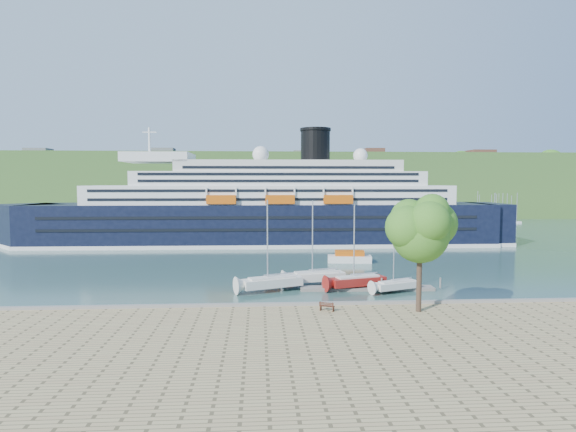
# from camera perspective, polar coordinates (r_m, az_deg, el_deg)

# --- Properties ---
(ground) EXTENTS (400.00, 400.00, 0.00)m
(ground) POSITION_cam_1_polar(r_m,az_deg,el_deg) (49.70, 6.21, -11.47)
(ground) COLOR #294A43
(ground) RESTS_ON ground
(far_hillside) EXTENTS (400.00, 50.00, 24.00)m
(far_hillside) POSITION_cam_1_polar(r_m,az_deg,el_deg) (192.38, -1.05, 3.63)
(far_hillside) COLOR #315C24
(far_hillside) RESTS_ON ground
(quay_coping) EXTENTS (220.00, 0.50, 0.30)m
(quay_coping) POSITION_cam_1_polar(r_m,az_deg,el_deg) (49.21, 6.26, -10.25)
(quay_coping) COLOR slate
(quay_coping) RESTS_ON promenade
(cruise_ship) EXTENTS (110.63, 17.77, 24.79)m
(cruise_ship) POSITION_cam_1_polar(r_m,az_deg,el_deg) (102.57, -3.24, 3.52)
(cruise_ship) COLOR black
(cruise_ship) RESTS_ON ground
(park_bench) EXTENTS (1.61, 1.14, 0.96)m
(park_bench) POSITION_cam_1_polar(r_m,az_deg,el_deg) (46.81, 4.65, -10.57)
(park_bench) COLOR #4D2316
(park_bench) RESTS_ON promenade
(promenade_tree) EXTENTS (7.28, 7.28, 12.06)m
(promenade_tree) POSITION_cam_1_polar(r_m,az_deg,el_deg) (47.02, 15.34, -3.73)
(promenade_tree) COLOR #37691B
(promenade_tree) RESTS_ON promenade
(floating_pontoon) EXTENTS (16.52, 2.67, 0.37)m
(floating_pontoon) POSITION_cam_1_polar(r_m,az_deg,el_deg) (60.81, 9.33, -8.45)
(floating_pontoon) COLOR gray
(floating_pontoon) RESTS_ON ground
(sailboat_white_near) EXTENTS (8.51, 5.16, 10.64)m
(sailboat_white_near) POSITION_cam_1_polar(r_m,az_deg,el_deg) (58.37, -1.93, -3.80)
(sailboat_white_near) COLOR silver
(sailboat_white_near) RESTS_ON ground
(sailboat_red) EXTENTS (8.11, 4.35, 10.10)m
(sailboat_red) POSITION_cam_1_polar(r_m,az_deg,el_deg) (60.01, 8.29, -3.89)
(sailboat_red) COLOR maroon
(sailboat_red) RESTS_ON ground
(sailboat_white_far) EXTENTS (6.63, 4.03, 8.29)m
(sailboat_white_far) POSITION_cam_1_polar(r_m,az_deg,el_deg) (59.51, 12.77, -4.89)
(sailboat_white_far) COLOR silver
(sailboat_white_far) RESTS_ON ground
(tender_launch) EXTENTS (7.46, 3.30, 1.99)m
(tender_launch) POSITION_cam_1_polar(r_m,az_deg,el_deg) (80.56, 7.30, -4.77)
(tender_launch) COLOR #CD540C
(tender_launch) RESTS_ON ground
(sailboat_extra) EXTENTS (8.38, 3.86, 10.46)m
(sailboat_extra) POSITION_cam_1_polar(r_m,az_deg,el_deg) (62.14, 3.42, -3.42)
(sailboat_extra) COLOR silver
(sailboat_extra) RESTS_ON ground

